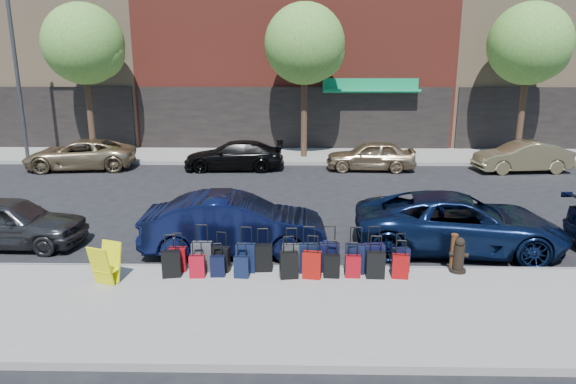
{
  "coord_description": "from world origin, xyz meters",
  "views": [
    {
      "loc": [
        0.21,
        -15.62,
        4.82
      ],
      "look_at": [
        -0.07,
        -1.5,
        1.15
      ],
      "focal_mm": 32.0,
      "sensor_mm": 36.0,
      "label": 1
    }
  ],
  "objects_px": {
    "tree_left": "(87,46)",
    "fire_hydrant": "(459,256)",
    "car_far_2": "(371,155)",
    "car_far_3": "(522,157)",
    "tree_right": "(532,46)",
    "car_far_0": "(80,155)",
    "suitcase_front_5": "(292,258)",
    "bollard": "(453,252)",
    "display_rack": "(106,264)",
    "car_near_1": "(235,225)",
    "car_far_1": "(234,156)",
    "tree_center": "(308,46)",
    "streetlight": "(20,63)",
    "car_near_0": "(9,222)",
    "car_near_2": "(459,223)"
  },
  "relations": [
    {
      "from": "fire_hydrant",
      "to": "display_rack",
      "type": "xyz_separation_m",
      "value": [
        -7.72,
        -0.78,
        0.06
      ]
    },
    {
      "from": "car_near_1",
      "to": "car_far_0",
      "type": "relative_size",
      "value": 0.96
    },
    {
      "from": "car_near_2",
      "to": "streetlight",
      "type": "bearing_deg",
      "value": 61.41
    },
    {
      "from": "car_far_1",
      "to": "car_near_1",
      "type": "bearing_deg",
      "value": 5.44
    },
    {
      "from": "tree_left",
      "to": "car_far_3",
      "type": "bearing_deg",
      "value": -7.95
    },
    {
      "from": "streetlight",
      "to": "car_near_1",
      "type": "distance_m",
      "value": 17.08
    },
    {
      "from": "car_near_2",
      "to": "fire_hydrant",
      "type": "bearing_deg",
      "value": 169.46
    },
    {
      "from": "tree_right",
      "to": "fire_hydrant",
      "type": "bearing_deg",
      "value": -117.13
    },
    {
      "from": "suitcase_front_5",
      "to": "car_near_0",
      "type": "relative_size",
      "value": 0.26
    },
    {
      "from": "car_far_3",
      "to": "tree_center",
      "type": "bearing_deg",
      "value": -112.33
    },
    {
      "from": "bollard",
      "to": "display_rack",
      "type": "distance_m",
      "value": 7.67
    },
    {
      "from": "suitcase_front_5",
      "to": "fire_hydrant",
      "type": "distance_m",
      "value": 3.77
    },
    {
      "from": "car_far_2",
      "to": "car_far_0",
      "type": "bearing_deg",
      "value": -87.12
    },
    {
      "from": "streetlight",
      "to": "car_far_2",
      "type": "xyz_separation_m",
      "value": [
        16.24,
        -1.87,
        -3.99
      ]
    },
    {
      "from": "fire_hydrant",
      "to": "bollard",
      "type": "distance_m",
      "value": 0.15
    },
    {
      "from": "bollard",
      "to": "fire_hydrant",
      "type": "bearing_deg",
      "value": -42.17
    },
    {
      "from": "tree_center",
      "to": "fire_hydrant",
      "type": "bearing_deg",
      "value": -77.33
    },
    {
      "from": "bollard",
      "to": "car_far_3",
      "type": "bearing_deg",
      "value": 60.99
    },
    {
      "from": "car_far_3",
      "to": "fire_hydrant",
      "type": "bearing_deg",
      "value": -34.3
    },
    {
      "from": "bollard",
      "to": "car_far_1",
      "type": "bearing_deg",
      "value": 118.94
    },
    {
      "from": "streetlight",
      "to": "car_near_2",
      "type": "relative_size",
      "value": 1.51
    },
    {
      "from": "car_far_1",
      "to": "car_far_3",
      "type": "bearing_deg",
      "value": 87.38
    },
    {
      "from": "tree_left",
      "to": "fire_hydrant",
      "type": "height_order",
      "value": "tree_left"
    },
    {
      "from": "tree_left",
      "to": "car_far_2",
      "type": "height_order",
      "value": "tree_left"
    },
    {
      "from": "tree_right",
      "to": "streetlight",
      "type": "distance_m",
      "value": 23.96
    },
    {
      "from": "tree_right",
      "to": "car_far_1",
      "type": "bearing_deg",
      "value": -169.45
    },
    {
      "from": "fire_hydrant",
      "to": "car_near_2",
      "type": "xyz_separation_m",
      "value": [
        0.52,
        1.78,
        0.21
      ]
    },
    {
      "from": "tree_left",
      "to": "suitcase_front_5",
      "type": "xyz_separation_m",
      "value": [
        9.94,
        -14.28,
        -4.94
      ]
    },
    {
      "from": "tree_center",
      "to": "car_far_3",
      "type": "bearing_deg",
      "value": -16.47
    },
    {
      "from": "fire_hydrant",
      "to": "car_far_3",
      "type": "distance_m",
      "value": 13.03
    },
    {
      "from": "car_far_2",
      "to": "tree_right",
      "type": "bearing_deg",
      "value": 111.29
    },
    {
      "from": "streetlight",
      "to": "car_far_1",
      "type": "distance_m",
      "value": 11.07
    },
    {
      "from": "streetlight",
      "to": "car_near_0",
      "type": "distance_m",
      "value": 13.51
    },
    {
      "from": "fire_hydrant",
      "to": "car_near_1",
      "type": "relative_size",
      "value": 0.18
    },
    {
      "from": "car_near_0",
      "to": "car_near_1",
      "type": "distance_m",
      "value": 6.02
    },
    {
      "from": "car_near_1",
      "to": "bollard",
      "type": "bearing_deg",
      "value": -106.96
    },
    {
      "from": "car_far_0",
      "to": "suitcase_front_5",
      "type": "bearing_deg",
      "value": 32.76
    },
    {
      "from": "display_rack",
      "to": "car_near_0",
      "type": "xyz_separation_m",
      "value": [
        -3.52,
        2.6,
        0.09
      ]
    },
    {
      "from": "suitcase_front_5",
      "to": "car_near_2",
      "type": "distance_m",
      "value": 4.67
    },
    {
      "from": "tree_center",
      "to": "display_rack",
      "type": "relative_size",
      "value": 8.28
    },
    {
      "from": "tree_right",
      "to": "car_near_1",
      "type": "xyz_separation_m",
      "value": [
        -12.52,
        -12.79,
        -4.65
      ]
    },
    {
      "from": "tree_right",
      "to": "fire_hydrant",
      "type": "distance_m",
      "value": 16.73
    },
    {
      "from": "suitcase_front_5",
      "to": "display_rack",
      "type": "relative_size",
      "value": 1.15
    },
    {
      "from": "tree_center",
      "to": "bollard",
      "type": "relative_size",
      "value": 8.42
    },
    {
      "from": "car_far_2",
      "to": "car_far_3",
      "type": "height_order",
      "value": "car_far_3"
    },
    {
      "from": "suitcase_front_5",
      "to": "car_far_3",
      "type": "height_order",
      "value": "car_far_3"
    },
    {
      "from": "car_near_2",
      "to": "car_far_3",
      "type": "xyz_separation_m",
      "value": [
        5.68,
        9.68,
        -0.06
      ]
    },
    {
      "from": "car_near_2",
      "to": "car_far_1",
      "type": "bearing_deg",
      "value": 41.21
    },
    {
      "from": "car_near_1",
      "to": "car_far_3",
      "type": "relative_size",
      "value": 1.13
    },
    {
      "from": "car_near_2",
      "to": "car_far_3",
      "type": "distance_m",
      "value": 11.23
    }
  ]
}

